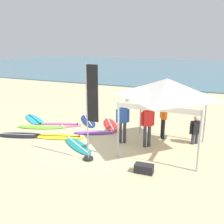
{
  "coord_description": "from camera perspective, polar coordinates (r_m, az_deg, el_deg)",
  "views": [
    {
      "loc": [
        4.0,
        -8.5,
        4.09
      ],
      "look_at": [
        -0.3,
        1.63,
        1.0
      ],
      "focal_mm": 41.09,
      "sensor_mm": 36.0,
      "label": 1
    }
  ],
  "objects": [
    {
      "name": "person_red",
      "position": [
        10.05,
        7.9,
        -2.43
      ],
      "size": [
        0.47,
        0.38,
        1.71
      ],
      "color": "#383842",
      "rests_on": "ground"
    },
    {
      "name": "person_orange",
      "position": [
        11.07,
        11.38,
        -0.9
      ],
      "size": [
        0.36,
        0.5,
        1.71
      ],
      "color": "black",
      "rests_on": "ground"
    },
    {
      "name": "sea",
      "position": [
        40.04,
        17.36,
        9.18
      ],
      "size": [
        80.0,
        36.0,
        0.1
      ],
      "primitive_type": "cube",
      "color": "teal",
      "rests_on": "ground"
    },
    {
      "name": "surfboard_yellow",
      "position": [
        11.48,
        -12.07,
        -5.36
      ],
      "size": [
        2.49,
        1.3,
        0.19
      ],
      "color": "yellow",
      "rests_on": "ground"
    },
    {
      "name": "surfboard_black",
      "position": [
        12.08,
        -19.59,
        -4.86
      ],
      "size": [
        2.49,
        1.35,
        0.19
      ],
      "color": "black",
      "rests_on": "ground"
    },
    {
      "name": "surfboard_navy",
      "position": [
        13.44,
        -5.37,
        -1.94
      ],
      "size": [
        1.89,
        2.1,
        0.19
      ],
      "color": "navy",
      "rests_on": "ground"
    },
    {
      "name": "surfboard_cyan",
      "position": [
        14.13,
        -16.84,
        -1.67
      ],
      "size": [
        2.38,
        1.91,
        0.19
      ],
      "color": "#23B2CC",
      "rests_on": "ground"
    },
    {
      "name": "ground_plane",
      "position": [
        10.24,
        -2.05,
        -7.86
      ],
      "size": [
        80.0,
        80.0,
        0.0
      ],
      "primitive_type": "plane",
      "color": "beige"
    },
    {
      "name": "person_black",
      "position": [
        10.87,
        18.11,
        -3.54
      ],
      "size": [
        0.43,
        0.4,
        1.2
      ],
      "color": "#383842",
      "rests_on": "ground"
    },
    {
      "name": "canopy_tent",
      "position": [
        9.62,
        12.12,
        5.15
      ],
      "size": [
        2.86,
        2.86,
        2.75
      ],
      "color": "#B7B7BC",
      "rests_on": "ground"
    },
    {
      "name": "surfboard_teal",
      "position": [
        10.43,
        -7.71,
        -7.33
      ],
      "size": [
        2.09,
        1.71,
        0.19
      ],
      "color": "#19847F",
      "rests_on": "ground"
    },
    {
      "name": "banner_flag",
      "position": [
        8.66,
        -4.87,
        -1.25
      ],
      "size": [
        0.6,
        0.36,
        3.4
      ],
      "color": "#99999E",
      "rests_on": "ground"
    },
    {
      "name": "surfboard_red",
      "position": [
        12.74,
        -0.32,
        -2.87
      ],
      "size": [
        1.72,
        2.23,
        0.19
      ],
      "color": "red",
      "rests_on": "ground"
    },
    {
      "name": "gear_bag_near_tent",
      "position": [
        8.43,
        7.12,
        -12.38
      ],
      "size": [
        0.62,
        0.35,
        0.28
      ],
      "primitive_type": "cube",
      "rotation": [
        0.0,
        0.0,
        0.05
      ],
      "color": "#232328",
      "rests_on": "ground"
    },
    {
      "name": "surfboard_lime",
      "position": [
        12.92,
        -15.18,
        -3.16
      ],
      "size": [
        2.48,
        1.46,
        0.19
      ],
      "color": "#7AD12D",
      "rests_on": "ground"
    },
    {
      "name": "person_blue",
      "position": [
        10.35,
        2.38,
        -1.75
      ],
      "size": [
        0.49,
        0.37,
        1.71
      ],
      "color": "#383842",
      "rests_on": "ground"
    },
    {
      "name": "surfboard_pink",
      "position": [
        13.02,
        -12.28,
        -2.83
      ],
      "size": [
        2.63,
        1.64,
        0.19
      ],
      "color": "pink",
      "rests_on": "ground"
    },
    {
      "name": "surfboard_purple",
      "position": [
        11.73,
        -3.82,
        -4.57
      ],
      "size": [
        1.93,
        1.26,
        0.19
      ],
      "color": "purple",
      "rests_on": "ground"
    }
  ]
}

